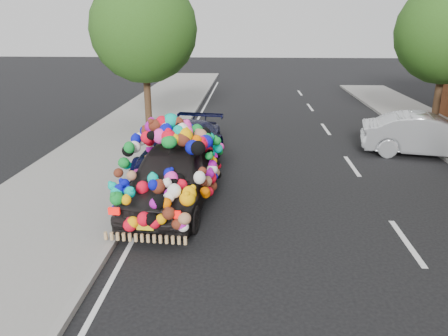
# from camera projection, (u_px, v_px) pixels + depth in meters

# --- Properties ---
(ground) EXTENTS (100.00, 100.00, 0.00)m
(ground) POSITION_uv_depth(u_px,v_px,m) (230.00, 238.00, 9.09)
(ground) COLOR black
(ground) RESTS_ON ground
(sidewalk) EXTENTS (4.00, 60.00, 0.12)m
(sidewalk) POSITION_uv_depth(u_px,v_px,m) (29.00, 230.00, 9.30)
(sidewalk) COLOR gray
(sidewalk) RESTS_ON ground
(kerb) EXTENTS (0.15, 60.00, 0.13)m
(kerb) POSITION_uv_depth(u_px,v_px,m) (119.00, 232.00, 9.19)
(kerb) COLOR gray
(kerb) RESTS_ON ground
(lane_markings) EXTENTS (6.00, 50.00, 0.01)m
(lane_markings) POSITION_uv_depth(u_px,v_px,m) (406.00, 242.00, 8.89)
(lane_markings) COLOR silver
(lane_markings) RESTS_ON ground
(tree_near_sidewalk) EXTENTS (4.20, 4.20, 6.13)m
(tree_near_sidewalk) POSITION_uv_depth(u_px,v_px,m) (144.00, 29.00, 17.02)
(tree_near_sidewalk) COLOR #332114
(tree_near_sidewalk) RESTS_ON ground
(tree_far_b) EXTENTS (4.00, 4.00, 5.90)m
(tree_far_b) POSITION_uv_depth(u_px,v_px,m) (448.00, 33.00, 16.90)
(tree_far_b) COLOR #332114
(tree_far_b) RESTS_ON ground
(plush_art_car) EXTENTS (2.47, 4.77, 2.16)m
(plush_art_car) POSITION_uv_depth(u_px,v_px,m) (172.00, 162.00, 10.39)
(plush_art_car) COLOR black
(plush_art_car) RESTS_ON ground
(navy_sedan) EXTENTS (2.56, 4.84, 1.34)m
(navy_sedan) POSITION_uv_depth(u_px,v_px,m) (182.00, 147.00, 13.23)
(navy_sedan) COLOR black
(navy_sedan) RESTS_ON ground
(silver_hatchback) EXTENTS (4.44, 2.27, 1.40)m
(silver_hatchback) POSITION_uv_depth(u_px,v_px,m) (428.00, 135.00, 14.53)
(silver_hatchback) COLOR #B6BABE
(silver_hatchback) RESTS_ON ground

